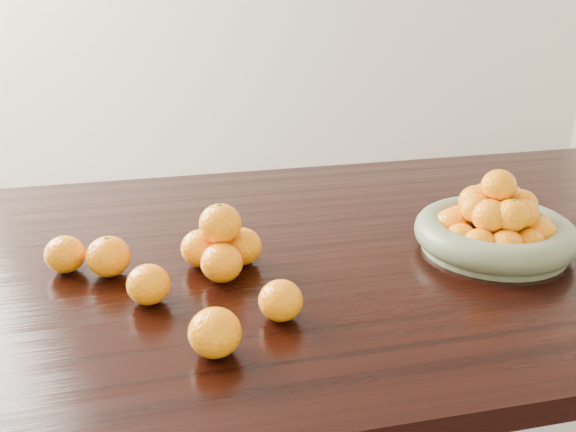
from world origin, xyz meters
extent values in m
cube|color=black|center=(0.00, 0.00, 0.73)|extent=(2.00, 1.00, 0.04)
cube|color=black|center=(0.93, 0.43, 0.35)|extent=(0.08, 0.08, 0.71)
cylinder|color=#697354|center=(0.39, -0.08, 0.76)|extent=(0.27, 0.27, 0.01)
torus|color=#697354|center=(0.39, -0.08, 0.78)|extent=(0.30, 0.30, 0.06)
ellipsoid|color=orange|center=(0.46, -0.05, 0.79)|extent=(0.06, 0.06, 0.05)
ellipsoid|color=orange|center=(0.43, -0.02, 0.79)|extent=(0.06, 0.06, 0.06)
ellipsoid|color=orange|center=(0.40, 0.01, 0.79)|extent=(0.06, 0.06, 0.06)
ellipsoid|color=orange|center=(0.35, -0.02, 0.79)|extent=(0.06, 0.06, 0.06)
ellipsoid|color=orange|center=(0.32, -0.05, 0.79)|extent=(0.07, 0.07, 0.06)
ellipsoid|color=orange|center=(0.31, -0.10, 0.79)|extent=(0.06, 0.06, 0.05)
ellipsoid|color=orange|center=(0.33, -0.13, 0.79)|extent=(0.06, 0.06, 0.06)
ellipsoid|color=orange|center=(0.38, -0.15, 0.79)|extent=(0.06, 0.06, 0.06)
ellipsoid|color=orange|center=(0.42, -0.15, 0.79)|extent=(0.06, 0.06, 0.05)
ellipsoid|color=orange|center=(0.46, -0.13, 0.79)|extent=(0.07, 0.07, 0.06)
ellipsoid|color=orange|center=(0.48, -0.09, 0.79)|extent=(0.06, 0.06, 0.05)
ellipsoid|color=orange|center=(0.40, -0.08, 0.79)|extent=(0.06, 0.06, 0.06)
ellipsoid|color=orange|center=(0.43, -0.05, 0.84)|extent=(0.06, 0.06, 0.06)
ellipsoid|color=orange|center=(0.39, -0.04, 0.84)|extent=(0.06, 0.06, 0.06)
ellipsoid|color=orange|center=(0.36, -0.05, 0.84)|extent=(0.06, 0.06, 0.06)
ellipsoid|color=orange|center=(0.35, -0.08, 0.84)|extent=(0.06, 0.06, 0.05)
ellipsoid|color=orange|center=(0.36, -0.11, 0.83)|extent=(0.06, 0.06, 0.06)
ellipsoid|color=orange|center=(0.39, -0.13, 0.84)|extent=(0.06, 0.06, 0.06)
ellipsoid|color=orange|center=(0.43, -0.11, 0.83)|extent=(0.06, 0.06, 0.05)
ellipsoid|color=orange|center=(0.44, -0.08, 0.84)|extent=(0.06, 0.06, 0.06)
ellipsoid|color=orange|center=(0.39, -0.07, 0.88)|extent=(0.06, 0.06, 0.06)
ellipsoid|color=orange|center=(-0.12, -0.09, 0.78)|extent=(0.07, 0.07, 0.07)
ellipsoid|color=orange|center=(-0.08, -0.03, 0.78)|extent=(0.07, 0.07, 0.07)
ellipsoid|color=orange|center=(-0.15, -0.02, 0.78)|extent=(0.07, 0.07, 0.07)
ellipsoid|color=orange|center=(-0.12, -0.05, 0.84)|extent=(0.07, 0.07, 0.07)
ellipsoid|color=orange|center=(-0.31, -0.02, 0.79)|extent=(0.08, 0.08, 0.07)
ellipsoid|color=orange|center=(-0.24, -0.14, 0.78)|extent=(0.07, 0.07, 0.06)
ellipsoid|color=orange|center=(-0.05, -0.23, 0.78)|extent=(0.07, 0.07, 0.06)
ellipsoid|color=orange|center=(-0.38, 0.01, 0.78)|extent=(0.07, 0.07, 0.07)
ellipsoid|color=orange|center=(-0.16, -0.31, 0.78)|extent=(0.07, 0.07, 0.07)
camera|label=1|loc=(-0.23, -1.06, 1.26)|focal=40.00mm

